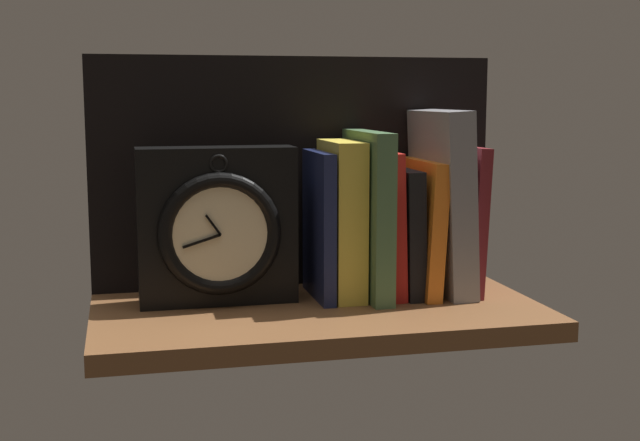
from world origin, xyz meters
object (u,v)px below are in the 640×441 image
Objects in this scene: book_green_romantic at (368,214)px; book_red_requiem at (385,223)px; book_orange_pandolfini at (419,227)px; book_maroon_dawkins at (462,218)px; book_black_skeptic at (402,231)px; framed_clock at (218,227)px; book_yellow_seinlanguage at (342,219)px; book_navy_bierce at (319,225)px; book_gray_chess at (442,202)px.

book_green_romantic is 1.14× the size of book_red_requiem.
book_green_romantic is at bearing 180.00° from book_red_requiem.
book_maroon_dawkins reaches higher than book_orange_pandolfini.
framed_clock is at bearing -179.72° from book_black_skeptic.
book_green_romantic is 20.42cm from framed_clock.
book_yellow_seinlanguage is at bearing 180.00° from book_green_romantic.
book_navy_bierce is 20.51cm from book_maroon_dawkins.
book_gray_chess is (5.76, -0.00, 3.92)cm from book_black_skeptic.
framed_clock is (-27.86, -0.12, 0.97)cm from book_orange_pandolfini.
book_red_requiem is 1.14× the size of book_black_skeptic.
framed_clock is at bearing -179.75° from book_orange_pandolfini.
book_gray_chess is at bearing -0.00° from book_yellow_seinlanguage.
book_orange_pandolfini is (2.54, 0.00, 0.56)cm from book_black_skeptic.
book_black_skeptic is at bearing 180.00° from book_gray_chess.
book_maroon_dawkins is at bearing 0.00° from book_orange_pandolfini.
book_black_skeptic is 0.69× the size of book_gray_chess.
book_red_requiem is at bearing 0.30° from framed_clock.
book_navy_bierce is 0.88× the size of book_green_romantic.
book_yellow_seinlanguage is 1.22× the size of book_black_skeptic.
book_orange_pandolfini is 27.88cm from framed_clock.
book_orange_pandolfini is at bearing 0.00° from book_black_skeptic.
book_yellow_seinlanguage is 1.15× the size of book_orange_pandolfini.
book_red_requiem is 8.58cm from book_gray_chess.
book_red_requiem is at bearing 0.00° from book_yellow_seinlanguage.
book_navy_bierce is 1.15× the size of book_black_skeptic.
book_gray_chess reaches higher than book_navy_bierce.
book_red_requiem is (2.55, 0.00, -1.36)cm from book_green_romantic.
book_navy_bierce is at bearing 180.00° from book_maroon_dawkins.
book_gray_chess is at bearing 0.22° from framed_clock.
book_orange_pandolfini is at bearing 0.00° from book_yellow_seinlanguage.
book_black_skeptic is at bearing 0.00° from book_navy_bierce.
book_black_skeptic is 8.90cm from book_maroon_dawkins.
book_green_romantic is at bearing 0.34° from framed_clock.
book_gray_chess is 31.18cm from framed_clock.
book_yellow_seinlanguage is 1.07× the size of book_red_requiem.
book_maroon_dawkins is (11.15, 0.00, 0.29)cm from book_red_requiem.
book_yellow_seinlanguage is 0.84× the size of book_gray_chess.
book_navy_bierce is 13.60cm from framed_clock.
book_black_skeptic is 0.94× the size of book_orange_pandolfini.
book_red_requiem is 2.66cm from book_black_skeptic.
book_green_romantic is 1.09× the size of framed_clock.
book_navy_bierce is at bearing 0.51° from framed_clock.
book_maroon_dawkins is (20.50, 0.00, 0.24)cm from book_navy_bierce.
framed_clock reaches higher than book_navy_bierce.
book_red_requiem is at bearing 180.00° from book_gray_chess.
book_green_romantic is 1.11× the size of book_maroon_dawkins.
book_maroon_dawkins is at bearing 0.00° from book_navy_bierce.
book_yellow_seinlanguage is 1.03× the size of framed_clock.
book_orange_pandolfini is at bearing 0.25° from framed_clock.
book_yellow_seinlanguage is 0.94× the size of book_green_romantic.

